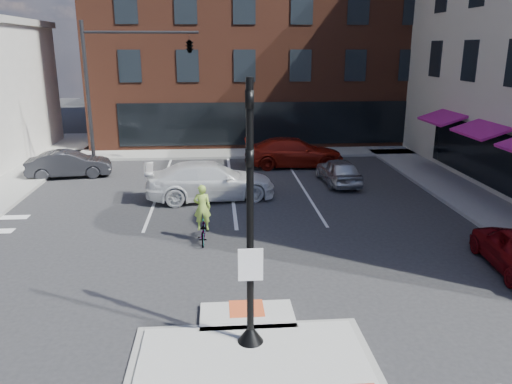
{
  "coord_description": "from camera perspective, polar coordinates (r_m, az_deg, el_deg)",
  "views": [
    {
      "loc": [
        -0.68,
        -9.7,
        6.68
      ],
      "look_at": [
        0.6,
        6.27,
        2.0
      ],
      "focal_mm": 35.0,
      "sensor_mm": 36.0,
      "label": 1
    }
  ],
  "objects": [
    {
      "name": "ground",
      "position": [
        11.8,
        -0.49,
        -18.21
      ],
      "size": [
        120.0,
        120.0,
        0.0
      ],
      "primitive_type": "plane",
      "color": "#28282B",
      "rests_on": "ground"
    },
    {
      "name": "refuge_island",
      "position": [
        11.56,
        -0.4,
        -18.72
      ],
      "size": [
        5.4,
        4.65,
        0.13
      ],
      "color": "gray",
      "rests_on": "ground"
    },
    {
      "name": "sidewalk_e",
      "position": [
        23.74,
        24.59,
        -1.39
      ],
      "size": [
        3.0,
        24.0,
        0.15
      ],
      "primitive_type": "cube",
      "color": "gray",
      "rests_on": "ground"
    },
    {
      "name": "sidewalk_n",
      "position": [
        32.59,
        2.02,
        4.59
      ],
      "size": [
        26.0,
        3.0,
        0.15
      ],
      "primitive_type": "cube",
      "color": "gray",
      "rests_on": "ground"
    },
    {
      "name": "building_n",
      "position": [
        41.87,
        0.5,
        17.82
      ],
      "size": [
        24.4,
        18.4,
        15.5
      ],
      "color": "#522719",
      "rests_on": "ground"
    },
    {
      "name": "building_far_left",
      "position": [
        61.81,
        -7.9,
        14.59
      ],
      "size": [
        10.0,
        12.0,
        10.0
      ],
      "primitive_type": "cube",
      "color": "slate",
      "rests_on": "ground"
    },
    {
      "name": "building_far_right",
      "position": [
        64.43,
        4.23,
        15.64
      ],
      "size": [
        12.0,
        12.0,
        12.0
      ],
      "primitive_type": "cube",
      "color": "brown",
      "rests_on": "ground"
    },
    {
      "name": "signal_pole",
      "position": [
        11.0,
        -0.67,
        -6.86
      ],
      "size": [
        0.6,
        0.6,
        5.98
      ],
      "color": "black",
      "rests_on": "refuge_island"
    },
    {
      "name": "mast_arm_signal",
      "position": [
        27.84,
        -10.7,
        15.05
      ],
      "size": [
        6.1,
        2.24,
        8.0
      ],
      "color": "black",
      "rests_on": "ground"
    },
    {
      "name": "white_pickup",
      "position": [
        22.68,
        -5.23,
        1.3
      ],
      "size": [
        6.05,
        3.03,
        1.69
      ],
      "primitive_type": "imported",
      "rotation": [
        0.0,
        0.0,
        1.69
      ],
      "color": "white",
      "rests_on": "ground"
    },
    {
      "name": "bg_car_dark",
      "position": [
        28.2,
        -20.58,
        3.01
      ],
      "size": [
        4.45,
        2.13,
        1.41
      ],
      "primitive_type": "imported",
      "rotation": [
        0.0,
        0.0,
        1.73
      ],
      "color": "#26272B",
      "rests_on": "ground"
    },
    {
      "name": "bg_car_silver",
      "position": [
        25.47,
        9.42,
        2.4
      ],
      "size": [
        1.79,
        3.97,
        1.32
      ],
      "primitive_type": "imported",
      "rotation": [
        0.0,
        0.0,
        3.2
      ],
      "color": "#B0B2B7",
      "rests_on": "ground"
    },
    {
      "name": "bg_car_red",
      "position": [
        28.87,
        4.35,
        4.54
      ],
      "size": [
        5.72,
        2.43,
        1.64
      ],
      "primitive_type": "imported",
      "rotation": [
        0.0,
        0.0,
        1.55
      ],
      "color": "maroon",
      "rests_on": "ground"
    },
    {
      "name": "cyclist",
      "position": [
        17.71,
        -6.12,
        -3.52
      ],
      "size": [
        0.6,
        1.64,
        2.1
      ],
      "rotation": [
        0.0,
        0.0,
        3.14
      ],
      "color": "#3F3F44",
      "rests_on": "ground"
    }
  ]
}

